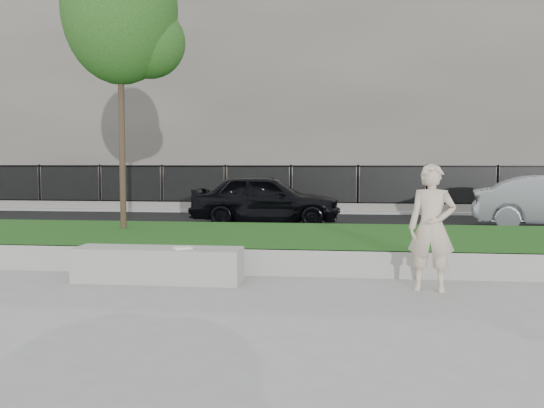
# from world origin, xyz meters

# --- Properties ---
(ground) EXTENTS (90.00, 90.00, 0.00)m
(ground) POSITION_xyz_m (0.00, 0.00, 0.00)
(ground) COLOR gray
(ground) RESTS_ON ground
(grass_bank) EXTENTS (34.00, 4.00, 0.40)m
(grass_bank) POSITION_xyz_m (0.00, 3.00, 0.20)
(grass_bank) COLOR #163A0E
(grass_bank) RESTS_ON ground
(grass_kerb) EXTENTS (34.00, 0.08, 0.40)m
(grass_kerb) POSITION_xyz_m (0.00, 1.04, 0.20)
(grass_kerb) COLOR gray
(grass_kerb) RESTS_ON ground
(street) EXTENTS (34.00, 7.00, 0.04)m
(street) POSITION_xyz_m (0.00, 8.50, 0.02)
(street) COLOR black
(street) RESTS_ON ground
(far_pavement) EXTENTS (34.00, 3.00, 0.12)m
(far_pavement) POSITION_xyz_m (0.00, 13.00, 0.06)
(far_pavement) COLOR gray
(far_pavement) RESTS_ON ground
(iron_fence) EXTENTS (32.00, 0.30, 1.50)m
(iron_fence) POSITION_xyz_m (0.00, 12.00, 0.54)
(iron_fence) COLOR slate
(iron_fence) RESTS_ON far_pavement
(building_facade) EXTENTS (34.00, 10.00, 10.00)m
(building_facade) POSITION_xyz_m (0.00, 20.00, 5.00)
(building_facade) COLOR #5A564F
(building_facade) RESTS_ON ground
(stone_bench) EXTENTS (2.41, 0.60, 0.49)m
(stone_bench) POSITION_xyz_m (-1.46, 0.40, 0.25)
(stone_bench) COLOR gray
(stone_bench) RESTS_ON ground
(man) EXTENTS (0.68, 0.51, 1.69)m
(man) POSITION_xyz_m (2.34, 0.25, 0.85)
(man) COLOR beige
(man) RESTS_ON ground
(book) EXTENTS (0.30, 0.28, 0.03)m
(book) POSITION_xyz_m (-1.08, 0.31, 0.51)
(book) COLOR white
(book) RESTS_ON stone_bench
(young_tree) EXTENTS (2.35, 2.24, 5.74)m
(young_tree) POSITION_xyz_m (-3.10, 3.62, 4.58)
(young_tree) COLOR #38281C
(young_tree) RESTS_ON grass_bank
(car_dark) EXTENTS (3.98, 1.60, 1.35)m
(car_dark) POSITION_xyz_m (-0.91, 8.05, 0.72)
(car_dark) COLOR black
(car_dark) RESTS_ON street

